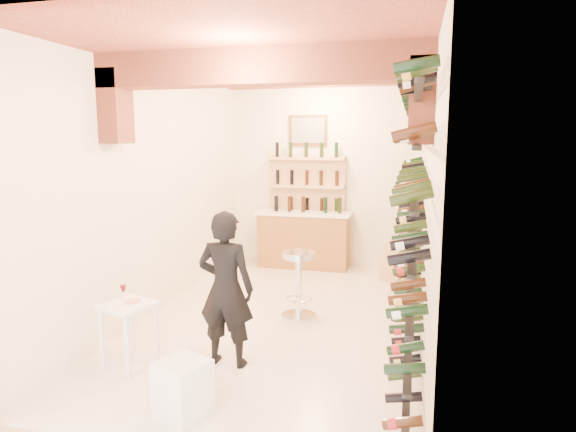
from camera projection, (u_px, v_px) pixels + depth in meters
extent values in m
plane|color=silver|center=(282.00, 318.00, 6.43)|extent=(6.00, 6.00, 0.00)
cube|color=white|center=(324.00, 178.00, 9.06)|extent=(3.50, 0.02, 3.20)
cube|color=white|center=(167.00, 246.00, 3.31)|extent=(3.50, 0.02, 3.20)
cube|color=white|center=(155.00, 192.00, 6.61)|extent=(0.02, 6.00, 3.20)
cube|color=white|center=(428.00, 200.00, 5.76)|extent=(0.02, 6.00, 3.20)
cube|color=#9A4436|center=(282.00, 63.00, 5.94)|extent=(3.50, 6.00, 0.02)
cube|color=#A44E39|center=(257.00, 67.00, 5.00)|extent=(3.50, 0.35, 0.36)
cube|color=#A44E39|center=(116.00, 107.00, 5.46)|extent=(0.24, 0.35, 0.80)
cube|color=#A44E39|center=(422.00, 102.00, 4.67)|extent=(0.24, 0.35, 0.80)
cube|color=black|center=(409.00, 310.00, 6.01)|extent=(0.06, 5.70, 0.03)
cube|color=black|center=(410.00, 278.00, 5.95)|extent=(0.06, 5.70, 0.03)
cube|color=black|center=(412.00, 246.00, 5.88)|extent=(0.06, 5.70, 0.03)
cube|color=black|center=(413.00, 212.00, 5.82)|extent=(0.06, 5.70, 0.03)
cube|color=black|center=(414.00, 178.00, 5.76)|extent=(0.06, 5.70, 0.03)
cube|color=black|center=(416.00, 144.00, 5.70)|extent=(0.06, 5.70, 0.03)
cube|color=black|center=(417.00, 108.00, 5.64)|extent=(0.06, 5.70, 0.03)
cube|color=#9C6830|center=(304.00, 241.00, 8.97)|extent=(1.60, 0.55, 0.96)
cube|color=white|center=(304.00, 213.00, 8.89)|extent=(1.70, 0.62, 0.05)
cube|color=tan|center=(307.00, 210.00, 9.14)|extent=(1.40, 0.10, 2.00)
cube|color=tan|center=(306.00, 240.00, 9.13)|extent=(1.40, 0.28, 0.04)
cube|color=tan|center=(306.00, 214.00, 9.06)|extent=(1.40, 0.28, 0.04)
cube|color=tan|center=(306.00, 186.00, 8.98)|extent=(1.40, 0.28, 0.04)
cube|color=tan|center=(306.00, 159.00, 8.90)|extent=(1.40, 0.28, 0.04)
cube|color=brown|center=(308.00, 130.00, 8.97)|extent=(0.70, 0.04, 0.55)
cube|color=#99998C|center=(308.00, 130.00, 8.94)|extent=(0.60, 0.01, 0.45)
cube|color=white|center=(128.00, 305.00, 4.98)|extent=(0.58, 0.58, 0.04)
cube|color=white|center=(102.00, 339.00, 4.98)|extent=(0.04, 0.04, 0.63)
cube|color=white|center=(128.00, 348.00, 4.78)|extent=(0.04, 0.04, 0.63)
cube|color=white|center=(132.00, 328.00, 5.29)|extent=(0.04, 0.04, 0.63)
cube|color=white|center=(157.00, 335.00, 5.09)|extent=(0.04, 0.04, 0.63)
cylinder|color=white|center=(133.00, 302.00, 4.98)|extent=(0.21, 0.21, 0.01)
cylinder|color=#BF7266|center=(133.00, 301.00, 4.98)|extent=(0.16, 0.16, 0.02)
cube|color=white|center=(108.00, 305.00, 4.91)|extent=(0.11, 0.11, 0.01)
cylinder|color=white|center=(124.00, 298.00, 5.14)|extent=(0.06, 0.06, 0.00)
cylinder|color=white|center=(123.00, 294.00, 5.13)|extent=(0.01, 0.01, 0.08)
cone|color=#500614|center=(123.00, 288.00, 5.12)|extent=(0.07, 0.07, 0.07)
cube|color=white|center=(183.00, 388.00, 4.16)|extent=(0.49, 0.49, 0.47)
imported|color=black|center=(226.00, 289.00, 5.02)|extent=(0.59, 0.39, 1.60)
cylinder|color=silver|center=(299.00, 316.00, 6.48)|extent=(0.45, 0.45, 0.03)
cylinder|color=silver|center=(299.00, 286.00, 6.42)|extent=(0.09, 0.09, 0.79)
cylinder|color=silver|center=(299.00, 255.00, 6.36)|extent=(0.43, 0.43, 0.08)
torus|color=silver|center=(299.00, 299.00, 6.45)|extent=(0.34, 0.34, 0.03)
cube|color=#DFAF7A|center=(399.00, 270.00, 8.17)|extent=(0.60, 0.44, 0.34)
cube|color=#DFAF7A|center=(399.00, 252.00, 8.13)|extent=(0.49, 0.38, 0.26)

